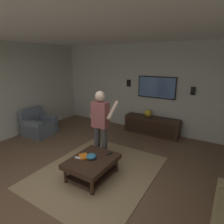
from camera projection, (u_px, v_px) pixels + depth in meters
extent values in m
plane|color=brown|center=(76.00, 185.00, 3.52)|extent=(8.28, 8.28, 0.00)
cube|color=#B2B7AD|center=(148.00, 88.00, 6.00)|extent=(0.10, 6.60, 2.79)
cube|color=white|center=(66.00, 21.00, 2.75)|extent=(7.10, 6.60, 0.10)
cube|color=#9E8460|center=(98.00, 171.00, 3.95)|extent=(2.65, 2.20, 0.01)
cube|color=slate|center=(40.00, 129.00, 5.84)|extent=(0.86, 0.86, 0.40)
cube|color=slate|center=(31.00, 115.00, 5.87)|extent=(0.81, 0.25, 0.42)
cube|color=slate|center=(31.00, 129.00, 5.55)|extent=(0.23, 0.81, 0.56)
cube|color=slate|center=(47.00, 123.00, 6.10)|extent=(0.23, 0.81, 0.56)
cube|color=#332116|center=(92.00, 161.00, 3.69)|extent=(1.00, 0.80, 0.10)
cylinder|color=#332116|center=(116.00, 165.00, 3.92)|extent=(0.07, 0.07, 0.30)
cylinder|color=#332116|center=(92.00, 157.00, 4.25)|extent=(0.07, 0.07, 0.30)
cylinder|color=#332116|center=(92.00, 187.00, 3.24)|extent=(0.07, 0.07, 0.30)
cylinder|color=#332116|center=(66.00, 176.00, 3.56)|extent=(0.07, 0.07, 0.30)
cube|color=black|center=(92.00, 172.00, 3.76)|extent=(0.88, 0.68, 0.03)
cube|color=#332116|center=(152.00, 126.00, 5.88)|extent=(0.44, 1.70, 0.55)
cube|color=black|center=(149.00, 128.00, 5.70)|extent=(0.01, 1.56, 0.39)
cube|color=black|center=(157.00, 87.00, 5.75)|extent=(0.05, 1.19, 0.67)
cube|color=#45679B|center=(156.00, 87.00, 5.73)|extent=(0.01, 1.13, 0.61)
cylinder|color=#3F3F3F|center=(104.00, 144.00, 4.28)|extent=(0.14, 0.14, 0.82)
cylinder|color=#3F3F3F|center=(97.00, 143.00, 4.37)|extent=(0.14, 0.14, 0.82)
cube|color=#8C4C4C|center=(100.00, 115.00, 4.13)|extent=(0.24, 0.37, 0.58)
sphere|color=beige|center=(100.00, 96.00, 4.02)|extent=(0.22, 0.22, 0.22)
cylinder|color=beige|center=(113.00, 110.00, 4.16)|extent=(0.48, 0.11, 0.37)
cylinder|color=beige|center=(96.00, 108.00, 4.36)|extent=(0.48, 0.11, 0.37)
cube|color=white|center=(109.00, 111.00, 4.46)|extent=(0.04, 0.05, 0.16)
ellipsoid|color=teal|center=(91.00, 156.00, 3.68)|extent=(0.21, 0.21, 0.09)
cube|color=white|center=(78.00, 158.00, 3.69)|extent=(0.07, 0.16, 0.02)
cube|color=black|center=(109.00, 154.00, 3.86)|extent=(0.16, 0.07, 0.02)
cube|color=orange|center=(84.00, 156.00, 3.74)|extent=(0.26, 0.27, 0.04)
sphere|color=gold|center=(148.00, 113.00, 5.85)|extent=(0.22, 0.22, 0.22)
cube|color=black|center=(193.00, 91.00, 5.23)|extent=(0.06, 0.12, 0.22)
cube|color=black|center=(129.00, 83.00, 6.24)|extent=(0.06, 0.12, 0.22)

